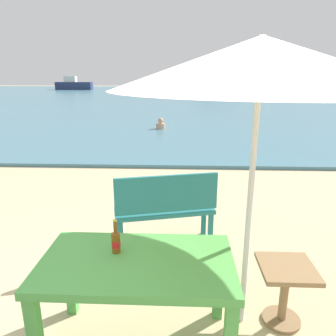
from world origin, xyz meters
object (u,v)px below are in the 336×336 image
(swimmer_person, at_px, (161,125))
(boat_cargo_ship, at_px, (74,85))
(boat_fishing_trawler, at_px, (214,84))
(picnic_table_green, at_px, (137,273))
(patio_umbrella, at_px, (261,63))
(side_table_wood, at_px, (285,286))
(beer_bottle_amber, at_px, (116,241))
(bench_teal_center, at_px, (165,206))

(swimmer_person, bearing_deg, boat_cargo_ship, 113.40)
(swimmer_person, distance_m, boat_fishing_trawler, 30.73)
(boat_cargo_ship, xyz_separation_m, boat_fishing_trawler, (18.53, -1.42, 0.12))
(picnic_table_green, relative_size, swimmer_person, 3.41)
(swimmer_person, xyz_separation_m, boat_cargo_ship, (-13.75, 31.76, 0.47))
(patio_umbrella, bearing_deg, side_table_wood, 1.02)
(picnic_table_green, bearing_deg, swimmer_person, 92.76)
(boat_cargo_ship, bearing_deg, picnic_table_green, -71.17)
(beer_bottle_amber, xyz_separation_m, swimmer_person, (-0.31, 9.85, -0.61))
(beer_bottle_amber, relative_size, swimmer_person, 0.65)
(side_table_wood, height_order, boat_fishing_trawler, boat_fishing_trawler)
(boat_cargo_ship, bearing_deg, patio_umbrella, -70.00)
(beer_bottle_amber, distance_m, bench_teal_center, 1.47)
(boat_fishing_trawler, bearing_deg, patio_umbrella, -94.95)
(patio_umbrella, distance_m, boat_fishing_trawler, 40.16)
(beer_bottle_amber, height_order, side_table_wood, beer_bottle_amber)
(side_table_wood, xyz_separation_m, boat_cargo_ship, (-15.42, 41.41, 0.35))
(bench_teal_center, bearing_deg, swimmer_person, 94.12)
(picnic_table_green, xyz_separation_m, patio_umbrella, (0.84, 0.30, 1.47))
(picnic_table_green, height_order, beer_bottle_amber, beer_bottle_amber)
(patio_umbrella, distance_m, side_table_wood, 1.80)
(side_table_wood, xyz_separation_m, boat_fishing_trawler, (3.12, 39.99, 0.48))
(patio_umbrella, distance_m, bench_teal_center, 2.11)
(picnic_table_green, distance_m, patio_umbrella, 1.72)
(swimmer_person, bearing_deg, side_table_wood, -80.18)
(side_table_wood, distance_m, boat_cargo_ship, 44.18)
(side_table_wood, distance_m, bench_teal_center, 1.61)
(picnic_table_green, distance_m, boat_cargo_ship, 44.07)
(side_table_wood, bearing_deg, boat_cargo_ship, 110.42)
(boat_cargo_ship, bearing_deg, swimmer_person, -66.60)
(swimmer_person, bearing_deg, bench_teal_center, -85.88)
(bench_teal_center, bearing_deg, boat_cargo_ship, 109.65)
(beer_bottle_amber, height_order, boat_fishing_trawler, boat_fishing_trawler)
(bench_teal_center, height_order, boat_cargo_ship, boat_cargo_ship)
(picnic_table_green, xyz_separation_m, bench_teal_center, (0.13, 1.51, -0.11))
(beer_bottle_amber, xyz_separation_m, bench_teal_center, (0.30, 1.41, -0.31))
(picnic_table_green, relative_size, beer_bottle_amber, 5.28)
(side_table_wood, bearing_deg, patio_umbrella, -178.98)
(side_table_wood, relative_size, boat_fishing_trawler, 0.09)
(picnic_table_green, relative_size, bench_teal_center, 1.12)
(picnic_table_green, height_order, boat_cargo_ship, boat_cargo_ship)
(bench_teal_center, distance_m, boat_cargo_ship, 42.69)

